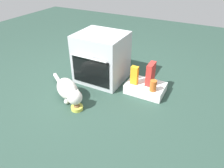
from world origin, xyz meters
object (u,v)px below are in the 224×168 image
(pantry_cabinet, at_px, (145,88))
(cat, at_px, (68,90))
(oven, at_px, (102,58))
(sauce_jar, at_px, (153,86))
(food_bowl, at_px, (77,107))
(cereal_box, at_px, (151,74))
(juice_carton, at_px, (134,75))

(pantry_cabinet, bearing_deg, cat, -143.03)
(oven, xyz_separation_m, sauce_jar, (0.80, -0.15, -0.14))
(sauce_jar, bearing_deg, oven, 169.50)
(food_bowl, distance_m, sauce_jar, 0.94)
(pantry_cabinet, height_order, food_bowl, pantry_cabinet)
(cat, bearing_deg, cereal_box, 68.23)
(juice_carton, bearing_deg, cat, -140.63)
(pantry_cabinet, height_order, cat, cat)
(pantry_cabinet, bearing_deg, sauce_jar, -41.07)
(cat, relative_size, sauce_jar, 5.21)
(pantry_cabinet, relative_size, juice_carton, 2.01)
(juice_carton, bearing_deg, cereal_box, 28.59)
(oven, height_order, food_bowl, oven)
(oven, height_order, cereal_box, oven)
(food_bowl, bearing_deg, juice_carton, 55.99)
(oven, xyz_separation_m, juice_carton, (0.53, -0.10, -0.09))
(pantry_cabinet, distance_m, food_bowl, 0.91)
(food_bowl, height_order, sauce_jar, sauce_jar)
(cat, height_order, cereal_box, cereal_box)
(oven, relative_size, cereal_box, 2.38)
(pantry_cabinet, distance_m, juice_carton, 0.24)
(cat, xyz_separation_m, juice_carton, (0.64, 0.52, 0.11))
(pantry_cabinet, bearing_deg, cereal_box, 43.01)
(cereal_box, xyz_separation_m, sauce_jar, (0.09, -0.14, -0.07))
(cat, bearing_deg, oven, 111.28)
(pantry_cabinet, relative_size, cereal_box, 1.72)
(sauce_jar, bearing_deg, cereal_box, 121.56)
(pantry_cabinet, xyz_separation_m, cereal_box, (0.04, 0.03, 0.20))
(cereal_box, distance_m, juice_carton, 0.20)
(oven, relative_size, sauce_jar, 4.75)
(cereal_box, distance_m, sauce_jar, 0.18)
(food_bowl, xyz_separation_m, juice_carton, (0.44, 0.65, 0.22))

